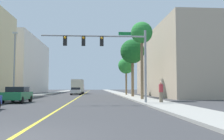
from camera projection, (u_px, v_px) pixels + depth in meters
name	position (u px, v px, depth m)	size (l,w,h in m)	color
ground	(83.00, 95.00, 48.83)	(192.00, 192.00, 0.00)	#38383A
sidewalk_left	(43.00, 94.00, 48.31)	(2.84, 168.00, 0.15)	#9E9B93
sidewalk_right	(122.00, 94.00, 49.37)	(2.84, 168.00, 0.15)	#9E9B93
lane_marking_center	(83.00, 94.00, 48.83)	(0.16, 144.00, 0.01)	yellow
building_left_far	(10.00, 66.00, 60.93)	(13.95, 26.20, 13.25)	silver
building_right_near	(198.00, 64.00, 41.79)	(16.48, 26.34, 10.68)	tan
traffic_signal_mast	(111.00, 49.00, 21.42)	(9.08, 0.36, 6.30)	gray
street_lamp	(14.00, 61.00, 28.30)	(0.56, 0.28, 7.66)	gray
palm_near	(142.00, 34.00, 27.74)	(2.42, 2.42, 8.63)	brown
palm_mid	(132.00, 52.00, 35.52)	(3.47, 3.47, 8.17)	brown
palm_far	(126.00, 66.00, 43.26)	(2.81, 2.81, 6.47)	brown
car_silver	(76.00, 91.00, 46.50)	(1.95, 3.85, 1.39)	#BCBCC1
car_green	(17.00, 94.00, 23.24)	(1.98, 3.88, 1.49)	#196638
delivery_truck	(78.00, 86.00, 54.44)	(2.42, 7.62, 3.08)	red
pedestrian	(161.00, 92.00, 21.60)	(0.38, 0.38, 1.81)	#726651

